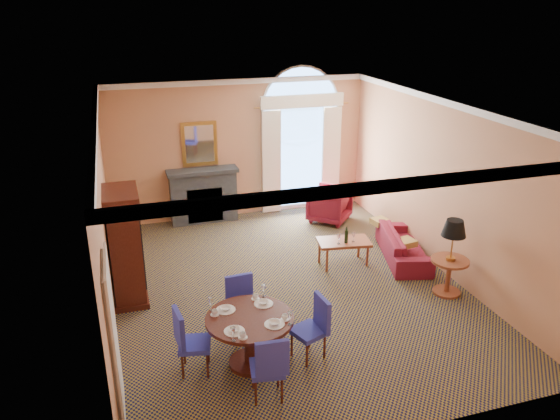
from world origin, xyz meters
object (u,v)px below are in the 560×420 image
object	(u,v)px
sofa	(403,245)
side_table	(452,248)
dining_table	(250,330)
coffee_table	(344,243)
armchair	(329,205)
armoire	(126,248)

from	to	relation	value
sofa	side_table	xyz separation A→B (m)	(0.05, -1.47, 0.60)
dining_table	coffee_table	bearing A→B (deg)	44.96
sofa	side_table	world-z (taller)	side_table
dining_table	sofa	bearing A→B (deg)	32.68
armchair	sofa	bearing A→B (deg)	59.46
armoire	armchair	distance (m)	5.15
armoire	side_table	world-z (taller)	armoire
dining_table	armchair	xyz separation A→B (m)	(3.07, 4.67, -0.18)
sofa	coffee_table	distance (m)	1.27
armoire	coffee_table	distance (m)	4.05
armoire	side_table	xyz separation A→B (m)	(5.32, -1.49, -0.07)
sofa	dining_table	bearing A→B (deg)	137.87
armoire	side_table	distance (m)	5.52
sofa	coffee_table	bearing A→B (deg)	101.17
dining_table	coffee_table	world-z (taller)	dining_table
sofa	armoire	bearing A→B (deg)	105.03
armchair	side_table	size ratio (longest dim) A/B	0.64
armoire	dining_table	distance (m)	2.88
armoire	armchair	world-z (taller)	armoire
coffee_table	side_table	distance (m)	2.07
armoire	sofa	world-z (taller)	armoire
sofa	armchair	world-z (taller)	armchair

